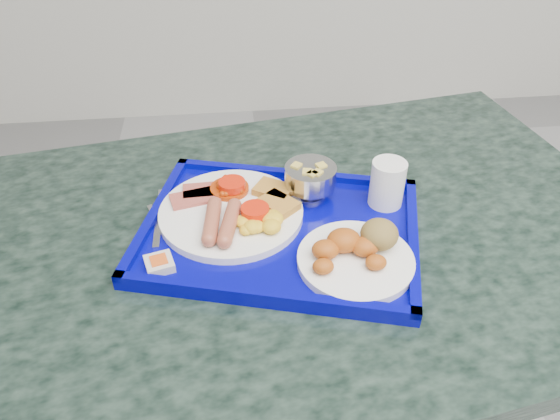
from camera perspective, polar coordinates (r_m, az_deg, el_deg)
name	(u,v)px	position (r m, az deg, el deg)	size (l,w,h in m)	color
table	(301,306)	(1.08, 2.17, -9.99)	(1.32, 0.99, 0.75)	gray
tray	(280,231)	(0.93, 0.00, -2.24)	(0.53, 0.45, 0.03)	#030391
main_plate	(235,211)	(0.94, -4.68, -0.11)	(0.25, 0.25, 0.04)	white
bread_plate	(358,252)	(0.86, 8.13, -4.33)	(0.18, 0.18, 0.06)	white
fruit_bowl	(310,177)	(0.98, 3.20, 3.46)	(0.09, 0.09, 0.06)	#B0B0B2
juice_cup	(387,182)	(0.97, 11.16, 2.88)	(0.06, 0.06, 0.08)	white
spoon	(173,204)	(0.99, -11.09, 0.58)	(0.07, 0.15, 0.01)	#B0B0B2
knife	(159,217)	(0.97, -12.53, -0.73)	(0.01, 0.16, 0.00)	#B0B0B2
jam_packet	(159,264)	(0.87, -12.49, -5.49)	(0.05, 0.05, 0.02)	beige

